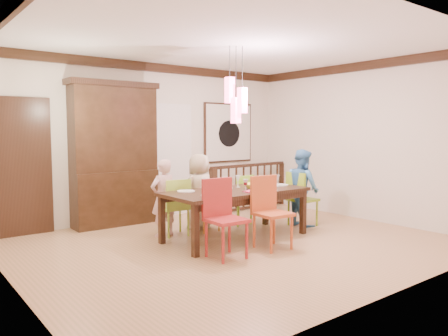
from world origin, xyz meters
TOP-DOWN VIEW (x-y plane):
  - floor at (0.00, 0.00)m, footprint 6.00×6.00m
  - ceiling at (0.00, 0.00)m, footprint 6.00×6.00m
  - wall_back at (0.00, 2.50)m, footprint 6.00×0.00m
  - wall_left at (-3.00, 0.00)m, footprint 0.00×5.00m
  - wall_right at (3.00, 0.00)m, footprint 0.00×5.00m
  - crown_molding at (0.00, 0.00)m, footprint 6.00×5.00m
  - panel_door at (-2.40, 2.45)m, footprint 1.04×0.07m
  - white_doorway at (0.35, 2.46)m, footprint 0.97×0.05m
  - painting at (1.80, 2.46)m, footprint 1.25×0.06m
  - pendant_cluster at (0.19, 0.24)m, footprint 0.27×0.21m
  - dining_table at (0.19, 0.24)m, footprint 2.26×1.04m
  - chair_far_left at (-0.44, 1.00)m, footprint 0.47×0.47m
  - chair_far_mid at (0.11, 0.92)m, footprint 0.40×0.40m
  - chair_far_right at (0.87, 1.00)m, footprint 0.42×0.42m
  - chair_near_left at (-0.56, -0.48)m, footprint 0.48×0.48m
  - chair_near_mid at (0.23, -0.52)m, footprint 0.48×0.48m
  - chair_end_right at (1.68, 0.23)m, footprint 0.43×0.43m
  - china_hutch at (-0.86, 2.30)m, footprint 1.58×0.46m
  - balustrade at (1.99, 1.95)m, footprint 2.22×0.27m
  - person_far_left at (-0.61, 1.05)m, footprint 0.46×0.31m
  - person_far_mid at (0.13, 1.13)m, footprint 0.67×0.48m
  - person_end_right at (1.66, 0.22)m, footprint 0.66×0.76m
  - serving_bowl at (0.50, 0.15)m, footprint 0.44×0.44m
  - small_bowl at (-0.04, 0.35)m, footprint 0.21×0.21m
  - cup_left at (-0.35, 0.11)m, footprint 0.13×0.13m
  - cup_right at (0.71, 0.36)m, footprint 0.13×0.13m
  - plate_far_left at (-0.52, 0.54)m, footprint 0.26×0.26m
  - plate_far_mid at (0.17, 0.50)m, footprint 0.26×0.26m
  - plate_far_right at (0.89, 0.49)m, footprint 0.26×0.26m
  - plate_near_left at (-0.48, -0.01)m, footprint 0.26×0.26m
  - plate_near_mid at (0.54, -0.11)m, footprint 0.26×0.26m
  - plate_end_right at (1.11, 0.21)m, footprint 0.26×0.26m
  - wine_glass_a at (-0.27, 0.44)m, footprint 0.08×0.08m
  - wine_glass_b at (0.41, 0.46)m, footprint 0.08×0.08m
  - wine_glass_c at (0.15, -0.03)m, footprint 0.08×0.08m
  - wine_glass_d at (0.96, 0.13)m, footprint 0.08×0.08m
  - napkin at (0.21, -0.06)m, footprint 0.18×0.14m

SIDE VIEW (x-z plane):
  - floor at x=0.00m, z-range 0.00..0.00m
  - chair_far_mid at x=0.11m, z-range 0.06..0.91m
  - balustrade at x=1.99m, z-range 0.02..0.98m
  - chair_far_right at x=0.87m, z-range 0.06..0.94m
  - chair_far_left at x=-0.44m, z-range 0.07..0.96m
  - chair_end_right at x=1.68m, z-range 0.07..1.01m
  - chair_near_mid at x=0.23m, z-range 0.07..1.09m
  - chair_near_left at x=-0.56m, z-range 0.07..1.10m
  - person_far_left at x=-0.61m, z-range 0.00..1.21m
  - person_far_mid at x=0.13m, z-range 0.00..1.27m
  - person_end_right at x=1.66m, z-range 0.00..1.33m
  - dining_table at x=0.19m, z-range 0.30..1.05m
  - plate_far_left at x=-0.52m, z-range 0.75..0.76m
  - plate_far_mid at x=0.17m, z-range 0.75..0.76m
  - plate_far_right at x=0.89m, z-range 0.75..0.76m
  - plate_near_left at x=-0.48m, z-range 0.75..0.76m
  - plate_near_mid at x=0.54m, z-range 0.75..0.76m
  - plate_end_right at x=1.11m, z-range 0.75..0.76m
  - napkin at x=0.21m, z-range 0.75..0.76m
  - small_bowl at x=-0.04m, z-range 0.75..0.81m
  - serving_bowl at x=0.50m, z-range 0.75..0.83m
  - cup_right at x=0.71m, z-range 0.75..0.84m
  - cup_left at x=-0.35m, z-range 0.75..0.85m
  - wine_glass_a at x=-0.27m, z-range 0.75..0.94m
  - wine_glass_b at x=0.41m, z-range 0.75..0.94m
  - wine_glass_c at x=0.15m, z-range 0.75..0.94m
  - wine_glass_d at x=0.96m, z-range 0.75..0.94m
  - panel_door at x=-2.40m, z-range -0.07..2.17m
  - white_doorway at x=0.35m, z-range -0.06..2.16m
  - china_hutch at x=-0.86m, z-range 0.00..2.49m
  - wall_back at x=0.00m, z-range -1.55..4.45m
  - wall_left at x=-3.00m, z-range -1.05..3.95m
  - wall_right at x=3.00m, z-range -1.05..3.95m
  - painting at x=1.80m, z-range 0.97..2.22m
  - pendant_cluster at x=0.19m, z-range 1.54..2.68m
  - crown_molding at x=0.00m, z-range 2.74..2.90m
  - ceiling at x=0.00m, z-range 2.90..2.90m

